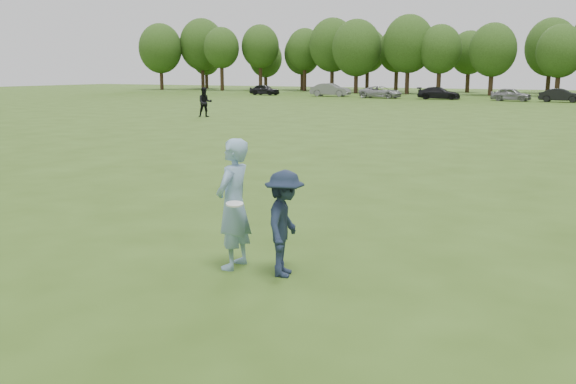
% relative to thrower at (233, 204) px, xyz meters
% --- Properties ---
extents(ground, '(200.00, 200.00, 0.00)m').
position_rel_thrower_xyz_m(ground, '(1.42, -0.39, -1.04)').
color(ground, '#334E16').
rests_on(ground, ground).
extents(thrower, '(0.54, 0.78, 2.09)m').
position_rel_thrower_xyz_m(thrower, '(0.00, 0.00, 0.00)').
color(thrower, '#80A5C7').
rests_on(thrower, ground).
extents(defender, '(0.88, 1.19, 1.65)m').
position_rel_thrower_xyz_m(defender, '(0.90, 0.03, -0.22)').
color(defender, '#1A2439').
rests_on(defender, ground).
extents(player_far_a, '(1.22, 1.20, 1.99)m').
position_rel_thrower_xyz_m(player_far_a, '(-18.93, 26.28, -0.05)').
color(player_far_a, black).
rests_on(player_far_a, ground).
extents(car_a, '(4.06, 1.89, 1.34)m').
position_rel_thrower_xyz_m(car_a, '(-33.65, 60.45, -0.37)').
color(car_a, black).
rests_on(car_a, ground).
extents(car_b, '(4.89, 2.07, 1.57)m').
position_rel_thrower_xyz_m(car_b, '(-24.55, 60.54, -0.26)').
color(car_b, slate).
rests_on(car_b, ground).
extents(car_c, '(4.97, 2.56, 1.34)m').
position_rel_thrower_xyz_m(car_c, '(-17.71, 59.11, -0.37)').
color(car_c, '#9C9DA1').
rests_on(car_c, ground).
extents(car_d, '(4.75, 2.37, 1.33)m').
position_rel_thrower_xyz_m(car_d, '(-11.10, 59.08, -0.38)').
color(car_d, black).
rests_on(car_d, ground).
extents(car_e, '(4.11, 2.01, 1.35)m').
position_rel_thrower_xyz_m(car_e, '(-3.56, 58.63, -0.37)').
color(car_e, gray).
rests_on(car_e, ground).
extents(car_f, '(4.14, 1.75, 1.33)m').
position_rel_thrower_xyz_m(car_f, '(1.13, 58.57, -0.38)').
color(car_f, black).
rests_on(car_f, ground).
extents(disc_in_play, '(0.29, 0.29, 0.07)m').
position_rel_thrower_xyz_m(disc_in_play, '(0.19, -0.27, 0.07)').
color(disc_in_play, white).
rests_on(disc_in_play, ground).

